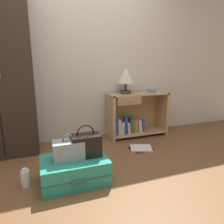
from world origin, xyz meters
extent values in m
plane|color=brown|center=(0.00, 0.00, 0.00)|extent=(9.00, 9.00, 0.00)
cube|color=beige|center=(0.00, 1.50, 1.30)|extent=(6.40, 0.10, 2.60)
cylinder|color=gray|center=(-1.00, 0.97, 1.05)|extent=(0.01, 0.01, 0.09)
cube|color=tan|center=(0.43, 1.24, 0.35)|extent=(0.04, 0.35, 0.71)
cube|color=tan|center=(1.36, 1.24, 0.35)|extent=(0.04, 0.35, 0.71)
cube|color=tan|center=(0.89, 1.24, 0.70)|extent=(0.97, 0.35, 0.02)
cube|color=tan|center=(0.89, 1.24, 0.06)|extent=(0.89, 0.35, 0.02)
cube|color=tan|center=(0.89, 1.41, 0.35)|extent=(0.89, 0.01, 0.69)
cube|color=#A68259|center=(0.67, 1.08, 0.62)|extent=(0.39, 0.02, 0.12)
sphere|color=#9E844C|center=(0.67, 1.06, 0.62)|extent=(0.02, 0.02, 0.02)
cube|color=#2D51B2|center=(0.50, 1.22, 0.18)|extent=(0.06, 0.10, 0.23)
cube|color=beige|center=(0.55, 1.22, 0.19)|extent=(0.05, 0.13, 0.25)
cube|color=beige|center=(0.61, 1.22, 0.16)|extent=(0.05, 0.13, 0.20)
cube|color=#2D51B2|center=(0.66, 1.22, 0.20)|extent=(0.06, 0.09, 0.28)
cube|color=beige|center=(0.72, 1.22, 0.16)|extent=(0.05, 0.12, 0.18)
cube|color=#4C474C|center=(0.76, 1.22, 0.19)|extent=(0.05, 0.11, 0.25)
cube|color=green|center=(0.81, 1.22, 0.18)|extent=(0.04, 0.08, 0.23)
cube|color=orange|center=(0.86, 1.22, 0.17)|extent=(0.06, 0.08, 0.20)
cube|color=beige|center=(0.92, 1.22, 0.16)|extent=(0.07, 0.11, 0.20)
cube|color=#2D51B2|center=(0.98, 1.22, 0.16)|extent=(0.06, 0.08, 0.20)
cylinder|color=#3D3838|center=(0.69, 1.28, 0.73)|extent=(0.17, 0.17, 0.05)
cylinder|color=#3D3838|center=(0.69, 1.28, 0.81)|extent=(0.04, 0.04, 0.11)
cone|color=beige|center=(0.69, 1.28, 0.99)|extent=(0.27, 0.27, 0.24)
cylinder|color=slate|center=(1.14, 1.23, 0.73)|extent=(0.13, 0.13, 0.05)
cube|color=teal|center=(-0.33, 0.22, 0.12)|extent=(0.66, 0.44, 0.25)
cube|color=#235E52|center=(-0.33, 0.22, 0.12)|extent=(0.66, 0.45, 0.01)
cube|color=#235E52|center=(-0.33, -0.01, 0.12)|extent=(0.14, 0.02, 0.03)
cube|color=#8E99A3|center=(-0.38, 0.24, 0.34)|extent=(0.30, 0.19, 0.19)
torus|color=slate|center=(-0.38, 0.24, 0.45)|extent=(0.11, 0.02, 0.11)
cube|color=tan|center=(-0.46, 0.14, 0.37)|extent=(0.02, 0.01, 0.02)
cube|color=tan|center=(-0.29, 0.14, 0.37)|extent=(0.02, 0.01, 0.02)
cube|color=black|center=(-0.20, 0.25, 0.36)|extent=(0.30, 0.18, 0.22)
torus|color=black|center=(-0.20, 0.25, 0.49)|extent=(0.18, 0.01, 0.18)
cylinder|color=white|center=(-0.79, 0.29, 0.08)|extent=(0.08, 0.08, 0.17)
cylinder|color=silver|center=(-0.79, 0.29, 0.18)|extent=(0.05, 0.05, 0.02)
cube|color=white|center=(0.69, 0.71, 0.01)|extent=(0.36, 0.32, 0.02)
cube|color=black|center=(0.69, 0.71, 0.00)|extent=(0.35, 0.30, 0.01)
camera|label=1|loc=(-0.63, -1.69, 1.18)|focal=33.21mm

